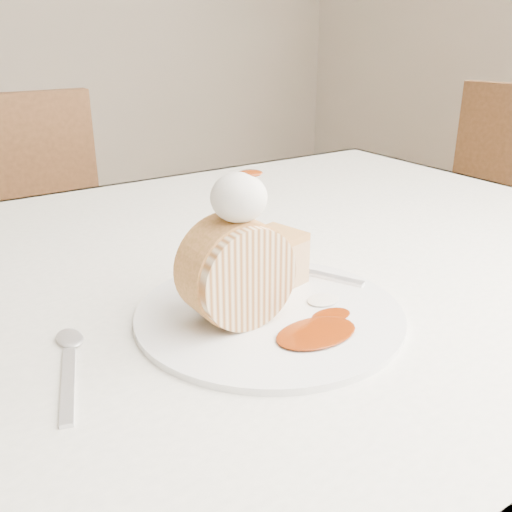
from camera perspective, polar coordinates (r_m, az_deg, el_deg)
table at (r=0.74m, az=-7.14°, el=-8.05°), size 1.40×0.90×0.75m
chair_far at (r=1.57m, az=-23.68°, el=0.80°), size 0.43×0.43×0.89m
chair_end at (r=1.75m, az=23.25°, el=2.70°), size 0.48×0.48×0.88m
plate at (r=0.59m, az=1.35°, el=-5.76°), size 0.33×0.33×0.01m
roulade_slice at (r=0.55m, az=-1.94°, el=-1.61°), size 0.10×0.06×0.10m
cake_chunk at (r=0.64m, az=1.71°, el=-0.59°), size 0.07×0.07×0.05m
whipped_cream at (r=0.53m, az=-1.73°, el=5.86°), size 0.05×0.05×0.05m
caramel_drizzle at (r=0.53m, az=-0.68°, el=8.87°), size 0.03×0.02×0.01m
caramel_pool at (r=0.55m, az=6.04°, el=-7.63°), size 0.10×0.07×0.00m
fork at (r=0.67m, az=6.02°, el=-1.78°), size 0.09×0.16×0.00m
spoon at (r=0.51m, az=-18.27°, el=-12.03°), size 0.06×0.14×0.00m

